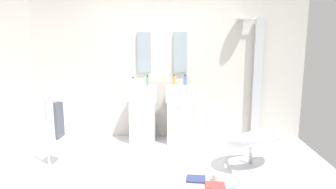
{
  "coord_description": "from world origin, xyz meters",
  "views": [
    {
      "loc": [
        0.34,
        -3.46,
        1.67
      ],
      "look_at": [
        0.15,
        0.55,
        0.95
      ],
      "focal_mm": 31.43,
      "sensor_mm": 36.0,
      "label": 1
    }
  ],
  "objects_px": {
    "shower_column": "(256,77)",
    "soap_bottle_amber": "(174,80)",
    "soap_bottle_blue": "(185,80)",
    "magazine_navy": "(196,179)",
    "pedestal_sink_right": "(180,112)",
    "pedestal_sink_left": "(143,112)",
    "towel_rack": "(57,121)",
    "soap_bottle_clear": "(133,82)",
    "coffee_mug": "(215,177)",
    "lounge_chair": "(251,143)",
    "magazine_red": "(215,186)",
    "soap_bottle_green": "(147,81)"
  },
  "relations": [
    {
      "from": "pedestal_sink_left",
      "to": "towel_rack",
      "type": "bearing_deg",
      "value": -133.64
    },
    {
      "from": "lounge_chair",
      "to": "soap_bottle_amber",
      "type": "height_order",
      "value": "soap_bottle_amber"
    },
    {
      "from": "soap_bottle_green",
      "to": "soap_bottle_amber",
      "type": "height_order",
      "value": "soap_bottle_green"
    },
    {
      "from": "shower_column",
      "to": "soap_bottle_blue",
      "type": "xyz_separation_m",
      "value": [
        -1.2,
        -0.07,
        -0.05
      ]
    },
    {
      "from": "magazine_navy",
      "to": "soap_bottle_blue",
      "type": "height_order",
      "value": "soap_bottle_blue"
    },
    {
      "from": "magazine_red",
      "to": "towel_rack",
      "type": "bearing_deg",
      "value": 166.46
    },
    {
      "from": "magazine_navy",
      "to": "soap_bottle_clear",
      "type": "bearing_deg",
      "value": 129.85
    },
    {
      "from": "coffee_mug",
      "to": "shower_column",
      "type": "bearing_deg",
      "value": 62.73
    },
    {
      "from": "lounge_chair",
      "to": "soap_bottle_blue",
      "type": "bearing_deg",
      "value": 127.0
    },
    {
      "from": "shower_column",
      "to": "soap_bottle_amber",
      "type": "height_order",
      "value": "shower_column"
    },
    {
      "from": "coffee_mug",
      "to": "pedestal_sink_right",
      "type": "bearing_deg",
      "value": 107.1
    },
    {
      "from": "soap_bottle_clear",
      "to": "magazine_navy",
      "type": "bearing_deg",
      "value": -53.8
    },
    {
      "from": "pedestal_sink_right",
      "to": "soap_bottle_blue",
      "type": "distance_m",
      "value": 0.55
    },
    {
      "from": "coffee_mug",
      "to": "soap_bottle_clear",
      "type": "bearing_deg",
      "value": 131.97
    },
    {
      "from": "pedestal_sink_right",
      "to": "soap_bottle_amber",
      "type": "distance_m",
      "value": 0.55
    },
    {
      "from": "soap_bottle_green",
      "to": "soap_bottle_amber",
      "type": "relative_size",
      "value": 1.06
    },
    {
      "from": "towel_rack",
      "to": "soap_bottle_blue",
      "type": "distance_m",
      "value": 2.13
    },
    {
      "from": "pedestal_sink_left",
      "to": "towel_rack",
      "type": "xyz_separation_m",
      "value": [
        -1.01,
        -1.06,
        0.12
      ]
    },
    {
      "from": "lounge_chair",
      "to": "coffee_mug",
      "type": "height_order",
      "value": "lounge_chair"
    },
    {
      "from": "pedestal_sink_left",
      "to": "coffee_mug",
      "type": "xyz_separation_m",
      "value": [
        1.06,
        -1.44,
        -0.46
      ]
    },
    {
      "from": "pedestal_sink_left",
      "to": "pedestal_sink_right",
      "type": "distance_m",
      "value": 0.62
    },
    {
      "from": "pedestal_sink_left",
      "to": "coffee_mug",
      "type": "distance_m",
      "value": 1.84
    },
    {
      "from": "soap_bottle_blue",
      "to": "shower_column",
      "type": "bearing_deg",
      "value": 3.35
    },
    {
      "from": "pedestal_sink_right",
      "to": "shower_column",
      "type": "bearing_deg",
      "value": 8.83
    },
    {
      "from": "pedestal_sink_right",
      "to": "soap_bottle_green",
      "type": "xyz_separation_m",
      "value": [
        -0.53,
        -0.07,
        0.53
      ]
    },
    {
      "from": "soap_bottle_green",
      "to": "lounge_chair",
      "type": "bearing_deg",
      "value": -32.64
    },
    {
      "from": "lounge_chair",
      "to": "soap_bottle_green",
      "type": "relative_size",
      "value": 5.7
    },
    {
      "from": "lounge_chair",
      "to": "soap_bottle_clear",
      "type": "xyz_separation_m",
      "value": [
        -1.71,
        0.91,
        0.68
      ]
    },
    {
      "from": "towel_rack",
      "to": "pedestal_sink_right",
      "type": "bearing_deg",
      "value": 33.06
    },
    {
      "from": "lounge_chair",
      "to": "magazine_red",
      "type": "height_order",
      "value": "lounge_chair"
    },
    {
      "from": "pedestal_sink_left",
      "to": "magazine_navy",
      "type": "height_order",
      "value": "pedestal_sink_left"
    },
    {
      "from": "towel_rack",
      "to": "magazine_red",
      "type": "bearing_deg",
      "value": -14.36
    },
    {
      "from": "shower_column",
      "to": "towel_rack",
      "type": "bearing_deg",
      "value": -156.63
    },
    {
      "from": "magazine_navy",
      "to": "magazine_red",
      "type": "height_order",
      "value": "magazine_navy"
    },
    {
      "from": "pedestal_sink_left",
      "to": "soap_bottle_green",
      "type": "height_order",
      "value": "soap_bottle_green"
    },
    {
      "from": "soap_bottle_clear",
      "to": "soap_bottle_amber",
      "type": "height_order",
      "value": "soap_bottle_amber"
    },
    {
      "from": "soap_bottle_blue",
      "to": "soap_bottle_amber",
      "type": "bearing_deg",
      "value": 178.97
    },
    {
      "from": "shower_column",
      "to": "soap_bottle_clear",
      "type": "distance_m",
      "value": 2.07
    },
    {
      "from": "magazine_navy",
      "to": "coffee_mug",
      "type": "xyz_separation_m",
      "value": [
        0.23,
        -0.01,
        0.03
      ]
    },
    {
      "from": "coffee_mug",
      "to": "soap_bottle_green",
      "type": "bearing_deg",
      "value": 125.31
    },
    {
      "from": "pedestal_sink_right",
      "to": "soap_bottle_green",
      "type": "distance_m",
      "value": 0.75
    },
    {
      "from": "towel_rack",
      "to": "soap_bottle_amber",
      "type": "xyz_separation_m",
      "value": [
        1.53,
        1.19,
        0.41
      ]
    },
    {
      "from": "shower_column",
      "to": "coffee_mug",
      "type": "xyz_separation_m",
      "value": [
        -0.84,
        -1.64,
        -1.02
      ]
    },
    {
      "from": "towel_rack",
      "to": "soap_bottle_amber",
      "type": "relative_size",
      "value": 5.43
    },
    {
      "from": "pedestal_sink_left",
      "to": "lounge_chair",
      "type": "height_order",
      "value": "pedestal_sink_left"
    },
    {
      "from": "pedestal_sink_left",
      "to": "soap_bottle_amber",
      "type": "relative_size",
      "value": 6.02
    },
    {
      "from": "shower_column",
      "to": "lounge_chair",
      "type": "height_order",
      "value": "shower_column"
    },
    {
      "from": "shower_column",
      "to": "soap_bottle_clear",
      "type": "xyz_separation_m",
      "value": [
        -2.04,
        -0.31,
        -0.05
      ]
    },
    {
      "from": "shower_column",
      "to": "soap_bottle_blue",
      "type": "relative_size",
      "value": 11.73
    },
    {
      "from": "soap_bottle_clear",
      "to": "soap_bottle_green",
      "type": "height_order",
      "value": "soap_bottle_green"
    }
  ]
}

